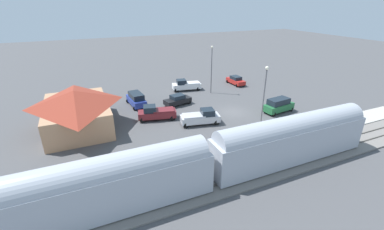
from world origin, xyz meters
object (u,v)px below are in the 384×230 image
object	(u,v)px
sedan_red	(236,80)
light_pole_lot_center	(212,64)
pedestrian_waiting_far	(316,119)
suv_green	(279,105)
sedan_black	(178,100)
light_pole_near_platform	(264,93)
passenger_train	(100,186)
pedestrian_on_platform	(237,144)
pickup_white	(186,85)
pickup_silver	(201,117)
pickup_maroon	(156,113)
suv_blue	(136,99)
station_building	(77,109)

from	to	relation	value
sedan_red	light_pole_lot_center	size ratio (longest dim) A/B	0.53
pedestrian_waiting_far	suv_green	distance (m)	6.45
suv_green	sedan_black	bearing A→B (deg)	55.04
sedan_black	light_pole_near_platform	size ratio (longest dim) A/B	0.55
passenger_train	pedestrian_on_platform	world-z (taller)	passenger_train
light_pole_near_platform	sedan_red	bearing A→B (deg)	-24.08
pedestrian_waiting_far	sedan_red	bearing A→B (deg)	-2.80
pedestrian_on_platform	pickup_white	size ratio (longest dim) A/B	0.30
pickup_silver	pickup_maroon	world-z (taller)	same
pedestrian_waiting_far	suv_blue	xyz separation A→B (m)	(17.94, 20.33, -0.13)
suv_blue	suv_green	bearing A→B (deg)	-120.76
pedestrian_waiting_far	sedan_red	xyz separation A→B (m)	(21.51, -1.05, -0.40)
suv_blue	light_pole_near_platform	bearing A→B (deg)	-141.50
pickup_silver	sedan_black	xyz separation A→B (m)	(8.19, 0.32, -0.15)
sedan_red	pickup_maroon	xyz separation A→B (m)	(-10.11, 19.97, 0.15)
pickup_white	suv_green	world-z (taller)	suv_green
pedestrian_on_platform	sedan_red	world-z (taller)	pedestrian_on_platform
suv_green	light_pole_lot_center	size ratio (longest dim) A/B	0.59
sedan_red	sedan_black	bearing A→B (deg)	111.57
passenger_train	sedan_red	world-z (taller)	passenger_train
pickup_maroon	light_pole_near_platform	distance (m)	15.30
pedestrian_on_platform	sedan_black	xyz separation A→B (m)	(16.98, 0.55, -0.40)
suv_blue	pedestrian_waiting_far	bearing A→B (deg)	-131.42
pickup_maroon	light_pole_near_platform	xyz separation A→B (m)	(-9.39, -11.26, 4.40)
pickup_silver	light_pole_lot_center	xyz separation A→B (m)	(11.47, -7.61, 4.34)
pedestrian_on_platform	pedestrian_waiting_far	xyz separation A→B (m)	(1.43, -13.48, 0.00)
pickup_silver	passenger_train	bearing A→B (deg)	130.03
pedestrian_on_platform	pickup_maroon	distance (m)	13.94
pedestrian_waiting_far	suv_blue	size ratio (longest dim) A/B	0.34
pedestrian_waiting_far	sedan_red	distance (m)	21.54
pedestrian_on_platform	suv_blue	size ratio (longest dim) A/B	0.34
light_pole_near_platform	passenger_train	bearing A→B (deg)	108.34
sedan_red	pickup_maroon	size ratio (longest dim) A/B	0.80
suv_green	pickup_maroon	distance (m)	18.69
pedestrian_on_platform	suv_blue	xyz separation A→B (m)	(19.37, 6.85, -0.13)
passenger_train	suv_blue	world-z (taller)	passenger_train
passenger_train	pickup_maroon	size ratio (longest dim) A/B	9.85
pickup_white	passenger_train	bearing A→B (deg)	145.64
suv_green	pickup_silver	size ratio (longest dim) A/B	0.90
pickup_white	pickup_silver	bearing A→B (deg)	165.01
sedan_red	suv_blue	xyz separation A→B (m)	(-3.57, 21.39, 0.27)
passenger_train	light_pole_lot_center	distance (m)	32.43
pickup_maroon	pickup_white	bearing A→B (deg)	-40.43
light_pole_lot_center	station_building	bearing A→B (deg)	103.64
suv_blue	pickup_maroon	xyz separation A→B (m)	(-6.54, -1.41, -0.12)
light_pole_lot_center	pickup_white	bearing A→B (deg)	47.51
passenger_train	light_pole_near_platform	bearing A→B (deg)	-71.66
suv_blue	passenger_train	bearing A→B (deg)	160.97
station_building	sedan_black	bearing A→B (deg)	-81.28
passenger_train	suv_blue	bearing A→B (deg)	-19.03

